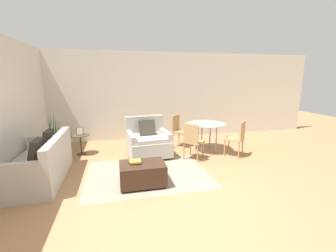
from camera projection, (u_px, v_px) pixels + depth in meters
ground_plane at (169, 195)px, 3.82m from camera, size 20.00×20.00×0.00m
wall_back at (142, 96)px, 7.13m from camera, size 12.00×0.06×2.75m
wall_left at (9, 108)px, 4.33m from camera, size 0.06×12.00×2.75m
area_rug at (148, 174)px, 4.66m from camera, size 2.48×1.88×0.01m
couch at (41, 166)px, 4.31m from camera, size 0.89×1.79×0.91m
armchair at (148, 142)px, 5.66m from camera, size 1.09×1.02×0.98m
ottoman at (143, 173)px, 4.14m from camera, size 0.83×0.57×0.42m
book_stack at (135, 162)px, 4.11m from camera, size 0.21×0.18×0.05m
tv_remote_primary at (129, 162)px, 4.15m from camera, size 0.08×0.15×0.01m
potted_plant at (56, 147)px, 5.59m from camera, size 0.39×0.39×1.17m
side_table at (81, 141)px, 5.78m from camera, size 0.45×0.45×0.52m
picture_frame at (80, 131)px, 5.72m from camera, size 0.16×0.07×0.21m
dining_table at (206, 127)px, 6.04m from camera, size 1.06×1.06×0.75m
dining_chair_near_left at (193, 139)px, 5.37m from camera, size 0.59×0.59×0.90m
dining_chair_near_right at (238, 136)px, 5.63m from camera, size 0.59×0.59×0.90m
dining_chair_far_left at (179, 128)px, 6.51m from camera, size 0.59×0.59×0.90m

